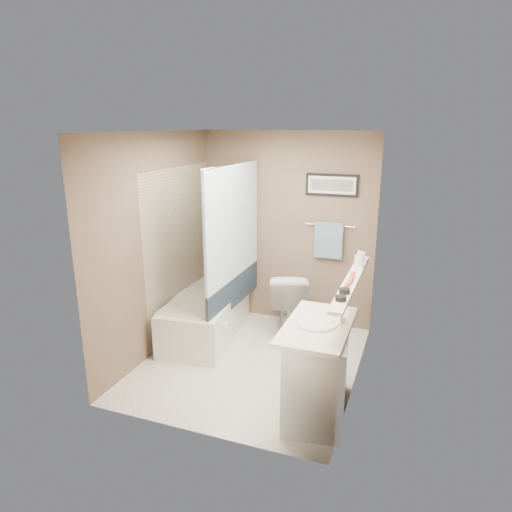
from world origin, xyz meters
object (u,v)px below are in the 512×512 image
(glass_jar, at_px, (361,257))
(soap_bottle, at_px, (359,259))
(bathtub, at_px, (206,315))
(hair_brush_front, at_px, (349,282))
(hair_brush_back, at_px, (352,277))
(candle_bowl_near, at_px, (341,298))
(toilet, at_px, (288,301))
(candle_bowl_far, at_px, (345,291))
(vanity, at_px, (317,371))

(glass_jar, relative_size, soap_bottle, 0.61)
(bathtub, xyz_separation_m, glass_jar, (1.79, 0.00, 0.92))
(hair_brush_front, distance_m, hair_brush_back, 0.14)
(candle_bowl_near, bearing_deg, bathtub, 147.40)
(toilet, xyz_separation_m, glass_jar, (0.89, -0.43, 0.77))
(candle_bowl_far, relative_size, glass_jar, 0.90)
(toilet, relative_size, soap_bottle, 4.80)
(toilet, height_order, glass_jar, glass_jar)
(bathtub, xyz_separation_m, vanity, (1.60, -1.05, 0.15))
(hair_brush_back, bearing_deg, soap_bottle, 90.00)
(hair_brush_front, xyz_separation_m, soap_bottle, (0.00, 0.55, 0.06))
(glass_jar, bearing_deg, soap_bottle, -90.00)
(hair_brush_back, height_order, soap_bottle, soap_bottle)
(vanity, distance_m, soap_bottle, 1.20)
(candle_bowl_near, relative_size, candle_bowl_far, 1.00)
(candle_bowl_near, relative_size, hair_brush_front, 0.41)
(candle_bowl_near, bearing_deg, toilet, 119.38)
(bathtub, relative_size, candle_bowl_near, 16.67)
(vanity, bearing_deg, hair_brush_back, 60.82)
(toilet, xyz_separation_m, vanity, (0.70, -1.48, 0.01))
(soap_bottle, bearing_deg, bathtub, 174.27)
(vanity, height_order, soap_bottle, soap_bottle)
(candle_bowl_near, distance_m, candle_bowl_far, 0.17)
(candle_bowl_near, xyz_separation_m, glass_jar, (0.00, 1.14, 0.03))
(toilet, distance_m, candle_bowl_near, 1.95)
(vanity, bearing_deg, hair_brush_front, 52.53)
(hair_brush_back, height_order, glass_jar, glass_jar)
(glass_jar, bearing_deg, vanity, -99.97)
(toilet, xyz_separation_m, hair_brush_back, (0.89, -1.02, 0.74))
(vanity, xyz_separation_m, hair_brush_front, (0.19, 0.32, 0.74))
(bathtub, distance_m, vanity, 1.92)
(candle_bowl_near, bearing_deg, soap_bottle, 90.00)
(bathtub, distance_m, hair_brush_front, 2.12)
(hair_brush_back, xyz_separation_m, soap_bottle, (0.00, 0.41, 0.06))
(candle_bowl_near, bearing_deg, hair_brush_back, 90.00)
(hair_brush_back, bearing_deg, candle_bowl_far, -90.00)
(glass_jar, distance_m, soap_bottle, 0.18)
(hair_brush_back, bearing_deg, vanity, -111.64)
(bathtub, relative_size, toilet, 1.91)
(candle_bowl_near, height_order, hair_brush_front, hair_brush_front)
(candle_bowl_near, height_order, soap_bottle, soap_bottle)
(bathtub, relative_size, hair_brush_back, 6.82)
(candle_bowl_far, height_order, hair_brush_back, hair_brush_back)
(hair_brush_front, bearing_deg, bathtub, 157.75)
(candle_bowl_far, height_order, hair_brush_front, hair_brush_front)
(hair_brush_front, bearing_deg, candle_bowl_near, -90.00)
(candle_bowl_far, bearing_deg, candle_bowl_near, -90.00)
(bathtub, xyz_separation_m, toilet, (0.90, 0.43, 0.14))
(toilet, relative_size, candle_bowl_far, 8.73)
(hair_brush_front, bearing_deg, hair_brush_back, 90.00)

